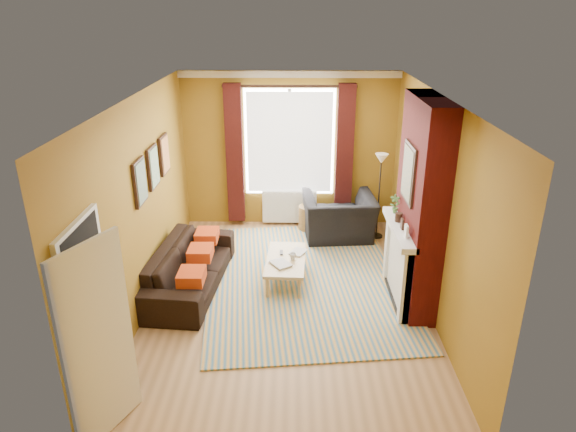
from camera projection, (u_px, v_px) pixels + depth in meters
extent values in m
plane|color=#956C43|center=(288.00, 298.00, 7.21)|extent=(5.50, 5.50, 0.00)
cube|color=olive|center=(290.00, 150.00, 9.22)|extent=(3.80, 0.02, 2.80)
cube|color=olive|center=(284.00, 329.00, 4.14)|extent=(3.80, 0.02, 2.80)
cube|color=olive|center=(434.00, 206.00, 6.66)|extent=(0.02, 5.50, 2.80)
cube|color=olive|center=(143.00, 205.00, 6.70)|extent=(0.02, 5.50, 2.80)
cube|color=silver|center=(288.00, 97.00, 6.15)|extent=(3.80, 5.50, 0.01)
cube|color=#400A09|center=(420.00, 206.00, 6.66)|extent=(0.35, 1.40, 2.80)
cube|color=silver|center=(400.00, 264.00, 6.99)|extent=(0.12, 1.30, 1.10)
cube|color=silver|center=(399.00, 229.00, 6.79)|extent=(0.22, 1.40, 0.08)
cube|color=silver|center=(407.00, 288.00, 6.46)|extent=(0.16, 0.14, 1.04)
cube|color=silver|center=(391.00, 247.00, 7.54)|extent=(0.16, 0.14, 1.04)
cube|color=black|center=(401.00, 271.00, 7.03)|extent=(0.06, 0.80, 0.90)
cube|color=black|center=(398.00, 297.00, 7.19)|extent=(0.20, 1.00, 0.06)
cube|color=silver|center=(406.00, 231.00, 6.42)|extent=(0.03, 0.12, 0.16)
cube|color=black|center=(402.00, 224.00, 6.65)|extent=(0.03, 0.10, 0.14)
cylinder|color=black|center=(399.00, 217.00, 6.89)|extent=(0.10, 0.10, 0.12)
cube|color=black|center=(409.00, 173.00, 6.49)|extent=(0.03, 0.60, 0.75)
cube|color=olive|center=(407.00, 173.00, 6.49)|extent=(0.01, 0.52, 0.66)
cube|color=silver|center=(290.00, 74.00, 8.68)|extent=(3.80, 0.08, 0.12)
cube|color=white|center=(290.00, 143.00, 9.14)|extent=(1.60, 0.04, 1.90)
cube|color=white|center=(290.00, 143.00, 9.10)|extent=(1.50, 0.02, 1.80)
cube|color=silver|center=(290.00, 143.00, 9.12)|extent=(0.06, 0.04, 1.90)
cube|color=#3C100D|center=(235.00, 155.00, 9.14)|extent=(0.30, 0.16, 2.50)
cube|color=#3C100D|center=(345.00, 155.00, 9.12)|extent=(0.30, 0.16, 2.50)
cylinder|color=black|center=(290.00, 86.00, 8.67)|extent=(2.30, 0.05, 0.05)
cube|color=silver|center=(289.00, 207.00, 9.53)|extent=(1.00, 0.10, 0.60)
cube|color=silver|center=(265.00, 208.00, 9.48)|extent=(0.04, 0.03, 0.56)
cube|color=silver|center=(271.00, 208.00, 9.48)|extent=(0.04, 0.03, 0.56)
cube|color=silver|center=(277.00, 208.00, 9.48)|extent=(0.04, 0.03, 0.56)
cube|color=silver|center=(283.00, 208.00, 9.48)|extent=(0.04, 0.03, 0.56)
cube|color=silver|center=(289.00, 208.00, 9.47)|extent=(0.04, 0.03, 0.56)
cube|color=silver|center=(295.00, 208.00, 9.47)|extent=(0.04, 0.03, 0.56)
cube|color=silver|center=(301.00, 208.00, 9.47)|extent=(0.04, 0.03, 0.56)
cube|color=silver|center=(307.00, 208.00, 9.47)|extent=(0.04, 0.03, 0.56)
cube|color=silver|center=(313.00, 208.00, 9.47)|extent=(0.04, 0.03, 0.56)
cube|color=black|center=(140.00, 182.00, 6.47)|extent=(0.04, 0.44, 0.58)
cube|color=#9FCB2F|center=(142.00, 182.00, 6.47)|extent=(0.01, 0.38, 0.52)
cube|color=black|center=(153.00, 167.00, 7.07)|extent=(0.04, 0.44, 0.58)
cube|color=#2F8E52|center=(155.00, 167.00, 7.07)|extent=(0.01, 0.38, 0.52)
cube|color=black|center=(164.00, 154.00, 7.68)|extent=(0.04, 0.44, 0.58)
cube|color=#CD4433|center=(166.00, 154.00, 7.68)|extent=(0.01, 0.38, 0.52)
cube|color=silver|center=(92.00, 320.00, 4.96)|extent=(0.05, 0.94, 2.06)
cube|color=black|center=(94.00, 320.00, 4.96)|extent=(0.02, 0.80, 1.98)
cube|color=silver|center=(99.00, 343.00, 4.62)|extent=(0.37, 0.74, 1.98)
imported|color=#477A36|center=(395.00, 204.00, 7.14)|extent=(0.14, 0.10, 0.27)
cube|color=#B1340E|center=(192.00, 276.00, 6.77)|extent=(0.34, 0.40, 0.16)
cube|color=#B1340E|center=(200.00, 253.00, 7.42)|extent=(0.34, 0.40, 0.16)
cube|color=#B1340E|center=(207.00, 236.00, 7.97)|extent=(0.34, 0.40, 0.16)
cube|color=teal|center=(304.00, 279.00, 7.69)|extent=(3.22, 4.19, 0.02)
imported|color=black|center=(190.00, 267.00, 7.40)|extent=(1.06, 2.27, 0.64)
imported|color=black|center=(339.00, 217.00, 8.94)|extent=(1.28, 1.15, 0.78)
cube|color=tan|center=(286.00, 260.00, 7.53)|extent=(0.62, 1.16, 0.05)
cylinder|color=tan|center=(267.00, 288.00, 7.15)|extent=(0.05, 0.05, 0.33)
cylinder|color=tan|center=(300.00, 289.00, 7.12)|extent=(0.05, 0.05, 0.33)
cylinder|color=tan|center=(274.00, 255.00, 8.09)|extent=(0.05, 0.05, 0.33)
cylinder|color=tan|center=(302.00, 256.00, 8.06)|extent=(0.05, 0.05, 0.33)
cylinder|color=olive|center=(309.00, 218.00, 9.34)|extent=(0.40, 0.40, 0.46)
cylinder|color=black|center=(376.00, 236.00, 9.14)|extent=(0.28, 0.28, 0.03)
cylinder|color=black|center=(379.00, 198.00, 8.86)|extent=(0.03, 0.03, 1.40)
cone|color=beige|center=(382.00, 159.00, 8.60)|extent=(0.28, 0.28, 0.17)
imported|color=#999999|center=(274.00, 266.00, 7.28)|extent=(0.36, 0.38, 0.03)
imported|color=#999999|center=(292.00, 250.00, 7.74)|extent=(0.30, 0.34, 0.02)
imported|color=#999999|center=(293.00, 256.00, 7.49)|extent=(0.13, 0.13, 0.09)
cube|color=#27272A|center=(281.00, 252.00, 7.68)|extent=(0.05, 0.15, 0.02)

